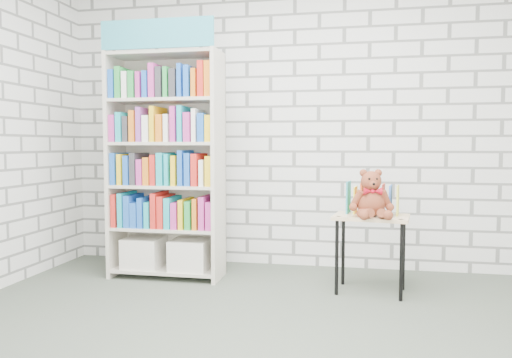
# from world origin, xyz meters

# --- Properties ---
(ground) EXTENTS (4.50, 4.50, 0.00)m
(ground) POSITION_xyz_m (0.00, 0.00, 0.00)
(ground) COLOR #434B40
(ground) RESTS_ON ground
(room_shell) EXTENTS (4.52, 4.02, 2.81)m
(room_shell) POSITION_xyz_m (0.00, 0.00, 1.78)
(room_shell) COLOR silver
(room_shell) RESTS_ON ground
(bookshelf) EXTENTS (0.99, 0.38, 2.22)m
(bookshelf) POSITION_xyz_m (-1.05, 1.36, 1.01)
(bookshelf) COLOR beige
(bookshelf) RESTS_ON ground
(display_table) EXTENTS (0.62, 0.47, 0.62)m
(display_table) POSITION_xyz_m (0.71, 1.22, 0.53)
(display_table) COLOR #DEB385
(display_table) RESTS_ON ground
(table_books) EXTENTS (0.42, 0.23, 0.24)m
(table_books) POSITION_xyz_m (0.72, 1.31, 0.74)
(table_books) COLOR teal
(table_books) RESTS_ON display_table
(teddy_bear) EXTENTS (0.34, 0.33, 0.37)m
(teddy_bear) POSITION_xyz_m (0.71, 1.12, 0.77)
(teddy_bear) COLOR maroon
(teddy_bear) RESTS_ON display_table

